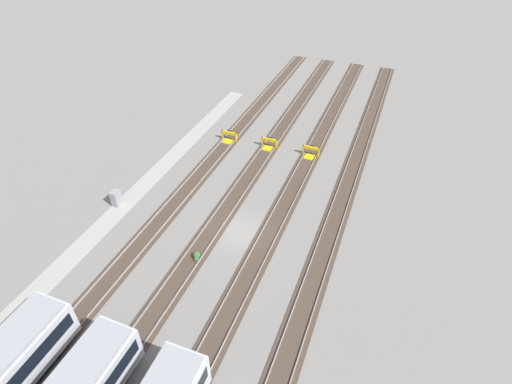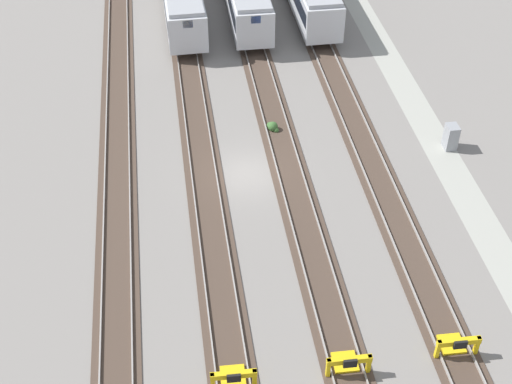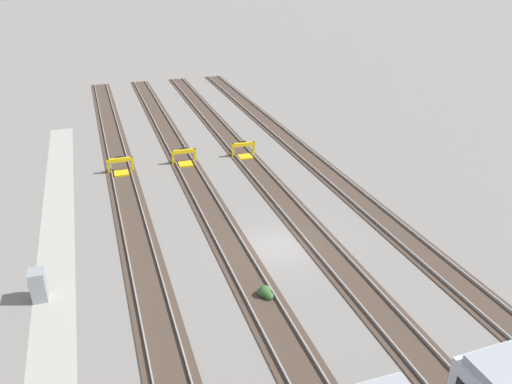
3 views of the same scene
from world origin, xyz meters
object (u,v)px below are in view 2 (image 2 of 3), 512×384
at_px(bumper_stop_middle_track, 233,377).
at_px(electrical_cabinet, 451,137).
at_px(bumper_stop_nearest_track, 455,344).
at_px(bumper_stop_near_inner_track, 347,362).
at_px(weed_clump, 273,127).

xyz_separation_m(bumper_stop_middle_track, electrical_cabinet, (15.09, -15.22, 0.29)).
bearing_deg(bumper_stop_nearest_track, electrical_cabinet, -19.16).
height_order(bumper_stop_near_inner_track, bumper_stop_middle_track, same).
xyz_separation_m(bumper_stop_middle_track, weed_clump, (18.48, -4.74, -0.27)).
distance_m(bumper_stop_middle_track, weed_clump, 19.08).
height_order(bumper_stop_near_inner_track, electrical_cabinet, electrical_cabinet).
bearing_deg(bumper_stop_near_inner_track, weed_clump, 0.93).
bearing_deg(weed_clump, electrical_cabinet, -107.94).
height_order(bumper_stop_nearest_track, bumper_stop_middle_track, same).
relative_size(bumper_stop_nearest_track, weed_clump, 2.18).
bearing_deg(bumper_stop_middle_track, bumper_stop_near_inner_track, -89.73).
height_order(electrical_cabinet, weed_clump, electrical_cabinet).
distance_m(bumper_stop_near_inner_track, electrical_cabinet, 18.19).
height_order(bumper_stop_nearest_track, weed_clump, bumper_stop_nearest_track).
relative_size(bumper_stop_near_inner_track, electrical_cabinet, 1.25).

